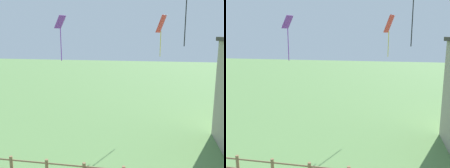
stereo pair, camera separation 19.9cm
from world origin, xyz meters
TOP-DOWN VIEW (x-y plane):
  - kite_purple_streamer at (-3.69, 13.25)m, footprint 0.62×0.72m
  - kite_red_diamond at (2.27, 17.94)m, footprint 0.80×1.07m

SIDE VIEW (x-z plane):
  - kite_purple_streamer at x=-3.69m, z-range 5.34..8.01m
  - kite_red_diamond at x=2.27m, z-range 5.40..8.42m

